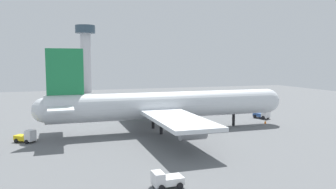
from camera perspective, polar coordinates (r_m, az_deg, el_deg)
ground_plane at (r=76.23m, az=0.00°, el=-6.21°), size 233.59×233.59×0.00m
cargo_airplane at (r=75.17m, az=-0.17°, el=-1.89°), size 58.40×50.28×18.41m
catering_truck at (r=95.29m, az=15.95°, el=-3.38°), size 3.64×4.85×2.04m
cargo_loader at (r=70.51m, az=-23.27°, el=-6.72°), size 4.36×4.03×2.49m
fuel_truck at (r=42.71m, az=-0.39°, el=-14.48°), size 3.91×2.74×2.06m
safety_cone_nose at (r=88.08m, az=16.45°, el=-4.55°), size 0.58×0.58×0.83m
control_tower at (r=174.19m, az=-14.02°, el=7.10°), size 9.94×9.94×33.98m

